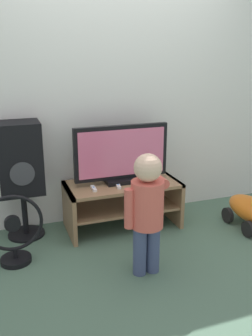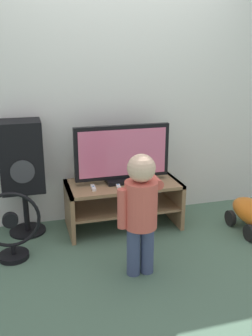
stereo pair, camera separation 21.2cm
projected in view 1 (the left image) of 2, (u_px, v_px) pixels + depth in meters
The scene contains 11 objects.
ground_plane at pixel (132, 238), 3.40m from camera, with size 16.00×16.00×0.00m, color #4C6B56.
wall_back at pixel (111, 87), 3.53m from camera, with size 10.00×0.06×2.60m.
tv_stand at pixel (122, 198), 3.54m from camera, with size 1.06×0.51×0.44m.
television at pixel (121, 155), 3.43m from camera, with size 0.89×0.20×0.54m.
game_console at pixel (151, 182), 3.46m from camera, with size 0.05×0.20×0.04m.
remote_primary at pixel (94, 188), 3.32m from camera, with size 0.04×0.13×0.03m.
remote_secondary at pixel (118, 186), 3.38m from camera, with size 0.05×0.13×0.03m.
child at pixel (147, 205), 2.72m from camera, with size 0.36×0.52×0.94m.
speaker_tower at pixel (20, 161), 3.24m from camera, with size 0.37×0.33×1.05m.
floor_fan at pixel (13, 233), 2.93m from camera, with size 0.47×0.25×0.58m.
ride_on_toy at pixel (252, 209), 3.54m from camera, with size 0.33×0.58×0.49m.
Camera 1 is at (-1.07, -2.86, 1.63)m, focal length 40.00 mm.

